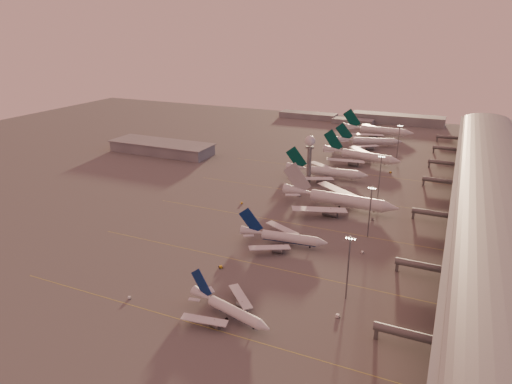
% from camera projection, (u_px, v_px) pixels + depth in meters
% --- Properties ---
extents(ground, '(700.00, 700.00, 0.00)m').
position_uv_depth(ground, '(206.00, 266.00, 187.19)').
color(ground, '#555352').
rests_on(ground, ground).
extents(taxiway_markings, '(180.00, 185.25, 0.02)m').
position_uv_depth(taxiway_markings, '(317.00, 227.00, 223.67)').
color(taxiway_markings, gold).
rests_on(taxiway_markings, ground).
extents(terminal, '(57.00, 362.00, 23.04)m').
position_uv_depth(terminal, '(493.00, 194.00, 236.52)').
color(terminal, black).
rests_on(terminal, ground).
extents(hangar, '(82.00, 27.00, 8.50)m').
position_uv_depth(hangar, '(162.00, 147.00, 351.69)').
color(hangar, slate).
rests_on(hangar, ground).
extents(radar_tower, '(6.40, 6.40, 31.10)m').
position_uv_depth(radar_tower, '(310.00, 150.00, 280.88)').
color(radar_tower, slate).
rests_on(radar_tower, ground).
extents(mast_a, '(3.60, 0.56, 25.00)m').
position_uv_depth(mast_a, '(348.00, 265.00, 160.21)').
color(mast_a, slate).
rests_on(mast_a, ground).
extents(mast_b, '(3.60, 0.56, 25.00)m').
position_uv_depth(mast_b, '(370.00, 210.00, 208.49)').
color(mast_b, slate).
rests_on(mast_b, ground).
extents(mast_c, '(3.60, 0.56, 25.00)m').
position_uv_depth(mast_c, '(380.00, 174.00, 257.54)').
color(mast_c, slate).
rests_on(mast_c, ground).
extents(mast_d, '(3.60, 0.56, 25.00)m').
position_uv_depth(mast_d, '(399.00, 140.00, 335.42)').
color(mast_d, slate).
rests_on(mast_d, ground).
extents(distant_horizon, '(165.00, 37.50, 9.00)m').
position_uv_depth(distant_horizon, '(369.00, 118.00, 463.45)').
color(distant_horizon, slate).
rests_on(distant_horizon, ground).
extents(narrowbody_near, '(34.45, 27.12, 13.77)m').
position_uv_depth(narrowbody_near, '(229.00, 311.00, 153.19)').
color(narrowbody_near, silver).
rests_on(narrowbody_near, ground).
extents(narrowbody_mid, '(41.14, 32.70, 16.08)m').
position_uv_depth(narrowbody_mid, '(283.00, 239.00, 204.00)').
color(narrowbody_mid, silver).
rests_on(narrowbody_mid, ground).
extents(widebody_white, '(64.21, 51.37, 22.57)m').
position_uv_depth(widebody_white, '(339.00, 202.00, 244.64)').
color(widebody_white, silver).
rests_on(widebody_white, ground).
extents(greentail_a, '(53.87, 43.39, 19.56)m').
position_uv_depth(greentail_a, '(327.00, 173.00, 292.74)').
color(greentail_a, silver).
rests_on(greentail_a, ground).
extents(greentail_b, '(58.69, 46.97, 21.51)m').
position_uv_depth(greentail_b, '(361.00, 157.00, 326.99)').
color(greentail_b, silver).
rests_on(greentail_b, ground).
extents(greentail_c, '(51.64, 41.02, 19.47)m').
position_uv_depth(greentail_c, '(369.00, 143.00, 369.68)').
color(greentail_c, silver).
rests_on(greentail_c, ground).
extents(greentail_d, '(62.94, 50.81, 22.85)m').
position_uv_depth(greentail_d, '(378.00, 132.00, 403.73)').
color(greentail_d, silver).
rests_on(greentail_d, ground).
extents(gsv_truck_a, '(4.96, 3.94, 1.92)m').
position_uv_depth(gsv_truck_a, '(130.00, 296.00, 164.58)').
color(gsv_truck_a, white).
rests_on(gsv_truck_a, ground).
extents(gsv_tug_near, '(3.73, 4.21, 1.03)m').
position_uv_depth(gsv_tug_near, '(199.00, 319.00, 152.79)').
color(gsv_tug_near, gold).
rests_on(gsv_tug_near, ground).
extents(gsv_catering_a, '(5.68, 3.08, 4.47)m').
position_uv_depth(gsv_catering_a, '(339.00, 312.00, 153.61)').
color(gsv_catering_a, white).
rests_on(gsv_catering_a, ground).
extents(gsv_tug_mid, '(4.05, 3.96, 1.01)m').
position_uv_depth(gsv_tug_mid, '(221.00, 267.00, 185.48)').
color(gsv_tug_mid, gold).
rests_on(gsv_tug_mid, ground).
extents(gsv_truck_b, '(5.42, 2.59, 2.10)m').
position_uv_depth(gsv_truck_b, '(363.00, 251.00, 197.09)').
color(gsv_truck_b, white).
rests_on(gsv_truck_b, ground).
extents(gsv_truck_c, '(5.71, 4.05, 2.18)m').
position_uv_depth(gsv_truck_c, '(242.00, 202.00, 251.94)').
color(gsv_truck_c, gold).
rests_on(gsv_truck_c, ground).
extents(gsv_catering_b, '(5.81, 3.45, 4.45)m').
position_uv_depth(gsv_catering_b, '(373.00, 216.00, 230.51)').
color(gsv_catering_b, slate).
rests_on(gsv_catering_b, ground).
extents(gsv_tug_far, '(3.06, 3.87, 0.97)m').
position_uv_depth(gsv_tug_far, '(299.00, 196.00, 262.97)').
color(gsv_tug_far, white).
rests_on(gsv_tug_far, ground).
extents(gsv_truck_d, '(2.60, 6.18, 2.44)m').
position_uv_depth(gsv_truck_d, '(291.00, 173.00, 300.12)').
color(gsv_truck_d, white).
rests_on(gsv_truck_d, ground).
extents(gsv_tug_hangar, '(3.86, 2.70, 1.01)m').
position_uv_depth(gsv_tug_hangar, '(390.00, 172.00, 304.63)').
color(gsv_tug_hangar, gold).
rests_on(gsv_tug_hangar, ground).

